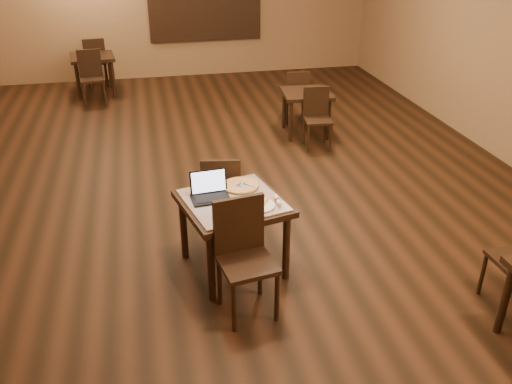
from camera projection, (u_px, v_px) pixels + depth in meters
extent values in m
plane|color=black|center=(220.00, 170.00, 7.46)|extent=(10.00, 10.00, 0.00)
cube|color=#8A6146|center=(180.00, 3.00, 11.11)|extent=(8.00, 0.02, 3.00)
cube|color=#8A6146|center=(379.00, 329.00, 2.43)|extent=(8.00, 0.02, 3.00)
cube|color=#8A6146|center=(501.00, 47.00, 7.52)|extent=(0.02, 10.00, 3.00)
cube|color=#245684|center=(205.00, 0.00, 11.15)|extent=(2.20, 0.04, 1.50)
cube|color=black|center=(205.00, 0.00, 11.13)|extent=(2.34, 0.02, 1.64)
cylinder|color=black|center=(211.00, 267.00, 4.82)|extent=(0.07, 0.07, 0.71)
cylinder|color=black|center=(184.00, 227.00, 5.43)|extent=(0.07, 0.07, 0.71)
cylinder|color=black|center=(286.00, 247.00, 5.11)|extent=(0.07, 0.07, 0.71)
cylinder|color=black|center=(252.00, 211.00, 5.72)|extent=(0.07, 0.07, 0.71)
cube|color=black|center=(233.00, 204.00, 5.10)|extent=(1.11, 1.11, 0.06)
cube|color=#1B49B2|center=(233.00, 200.00, 5.08)|extent=(1.01, 1.01, 0.02)
cylinder|color=black|center=(234.00, 308.00, 4.49)|extent=(0.04, 0.04, 0.49)
cylinder|color=black|center=(220.00, 282.00, 4.81)|extent=(0.04, 0.04, 0.49)
cylinder|color=black|center=(277.00, 297.00, 4.61)|extent=(0.04, 0.04, 0.49)
cylinder|color=black|center=(260.00, 272.00, 4.93)|extent=(0.04, 0.04, 0.49)
cube|color=black|center=(247.00, 264.00, 4.59)|extent=(0.52, 0.52, 0.04)
cube|color=black|center=(239.00, 224.00, 4.63)|extent=(0.45, 0.12, 0.52)
cylinder|color=black|center=(238.00, 206.00, 6.10)|extent=(0.04, 0.04, 0.44)
cylinder|color=black|center=(239.00, 222.00, 5.79)|extent=(0.04, 0.04, 0.44)
cylinder|color=black|center=(207.00, 206.00, 6.09)|extent=(0.04, 0.04, 0.44)
cylinder|color=black|center=(206.00, 222.00, 5.78)|extent=(0.04, 0.04, 0.44)
cube|color=black|center=(222.00, 195.00, 5.83)|extent=(0.47, 0.47, 0.04)
cube|color=black|center=(221.00, 181.00, 5.55)|extent=(0.41, 0.11, 0.47)
cube|color=black|center=(211.00, 198.00, 5.08)|extent=(0.37, 0.28, 0.02)
cube|color=black|center=(208.00, 182.00, 5.13)|extent=(0.36, 0.08, 0.23)
cube|color=#B2C0E2|center=(208.00, 182.00, 5.13)|extent=(0.32, 0.07, 0.20)
cylinder|color=white|center=(260.00, 205.00, 4.96)|extent=(0.28, 0.28, 0.02)
cylinder|color=silver|center=(240.00, 187.00, 5.31)|extent=(0.35, 0.35, 0.01)
cylinder|color=beige|center=(240.00, 186.00, 5.30)|extent=(0.35, 0.35, 0.02)
torus|color=gold|center=(240.00, 185.00, 5.30)|extent=(0.36, 0.36, 0.02)
cube|color=silver|center=(243.00, 185.00, 5.28)|extent=(0.26, 0.25, 0.01)
cylinder|color=white|center=(278.00, 200.00, 5.02)|extent=(0.04, 0.19, 0.04)
cylinder|color=#9D2113|center=(278.00, 200.00, 5.02)|extent=(0.04, 0.03, 0.04)
cylinder|color=black|center=(291.00, 121.00, 8.25)|extent=(0.06, 0.06, 0.65)
cylinder|color=black|center=(284.00, 109.00, 8.77)|extent=(0.06, 0.06, 0.65)
cylinder|color=black|center=(328.00, 120.00, 8.32)|extent=(0.06, 0.06, 0.65)
cylinder|color=black|center=(320.00, 107.00, 8.84)|extent=(0.06, 0.06, 0.65)
cube|color=black|center=(307.00, 93.00, 8.39)|extent=(0.80, 0.80, 0.06)
cylinder|color=black|center=(308.00, 139.00, 7.92)|extent=(0.04, 0.04, 0.41)
cylinder|color=black|center=(304.00, 131.00, 8.21)|extent=(0.04, 0.04, 0.41)
cylinder|color=black|center=(330.00, 138.00, 7.95)|extent=(0.04, 0.04, 0.41)
cylinder|color=black|center=(325.00, 130.00, 8.25)|extent=(0.04, 0.04, 0.41)
cube|color=black|center=(318.00, 120.00, 7.98)|extent=(0.42, 0.42, 0.04)
cube|color=black|center=(316.00, 101.00, 8.02)|extent=(0.39, 0.07, 0.44)
cylinder|color=black|center=(303.00, 106.00, 9.28)|extent=(0.04, 0.04, 0.41)
cylinder|color=black|center=(307.00, 112.00, 8.99)|extent=(0.04, 0.04, 0.41)
cylinder|color=black|center=(284.00, 107.00, 9.25)|extent=(0.04, 0.04, 0.41)
cylinder|color=black|center=(287.00, 113.00, 8.96)|extent=(0.04, 0.04, 0.41)
cube|color=black|center=(295.00, 96.00, 9.02)|extent=(0.42, 0.42, 0.04)
cube|color=black|center=(298.00, 85.00, 8.75)|extent=(0.39, 0.07, 0.44)
cylinder|color=black|center=(78.00, 82.00, 10.07)|extent=(0.07, 0.07, 0.71)
cylinder|color=black|center=(77.00, 73.00, 10.61)|extent=(0.07, 0.07, 0.71)
cylinder|color=black|center=(113.00, 79.00, 10.25)|extent=(0.07, 0.07, 0.71)
cylinder|color=black|center=(110.00, 71.00, 10.79)|extent=(0.07, 0.07, 0.71)
cube|color=black|center=(92.00, 57.00, 10.26)|extent=(0.88, 0.88, 0.06)
cylinder|color=black|center=(84.00, 96.00, 9.73)|extent=(0.04, 0.04, 0.45)
cylinder|color=black|center=(83.00, 90.00, 10.03)|extent=(0.04, 0.04, 0.45)
cylinder|color=black|center=(105.00, 94.00, 9.83)|extent=(0.04, 0.04, 0.45)
cylinder|color=black|center=(103.00, 89.00, 10.13)|extent=(0.04, 0.04, 0.45)
cube|color=black|center=(92.00, 79.00, 9.81)|extent=(0.46, 0.46, 0.04)
cube|color=black|center=(89.00, 63.00, 9.85)|extent=(0.42, 0.09, 0.48)
cylinder|color=black|center=(105.00, 71.00, 11.25)|extent=(0.04, 0.04, 0.45)
cylinder|color=black|center=(107.00, 75.00, 10.95)|extent=(0.04, 0.04, 0.45)
cylinder|color=black|center=(88.00, 73.00, 11.15)|extent=(0.04, 0.04, 0.45)
cylinder|color=black|center=(89.00, 77.00, 10.85)|extent=(0.04, 0.04, 0.45)
cube|color=black|center=(95.00, 62.00, 10.94)|extent=(0.46, 0.46, 0.04)
cube|color=black|center=(94.00, 51.00, 10.66)|extent=(0.42, 0.09, 0.48)
cylinder|color=black|center=(505.00, 299.00, 4.43)|extent=(0.07, 0.07, 0.69)
cylinder|color=black|center=(482.00, 274.00, 4.95)|extent=(0.04, 0.04, 0.44)
cylinder|color=black|center=(506.00, 298.00, 4.64)|extent=(0.04, 0.04, 0.44)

